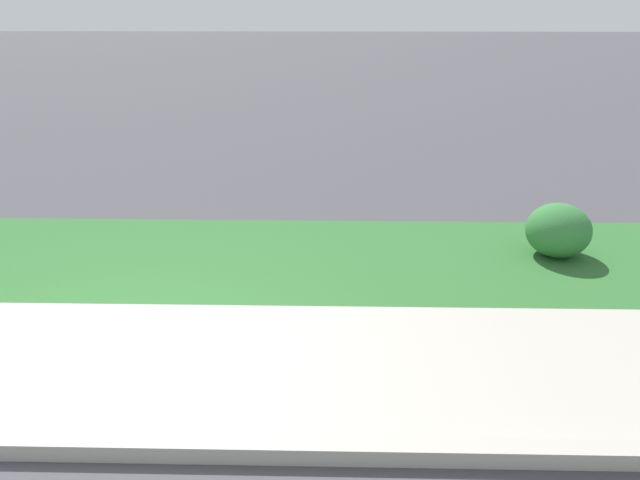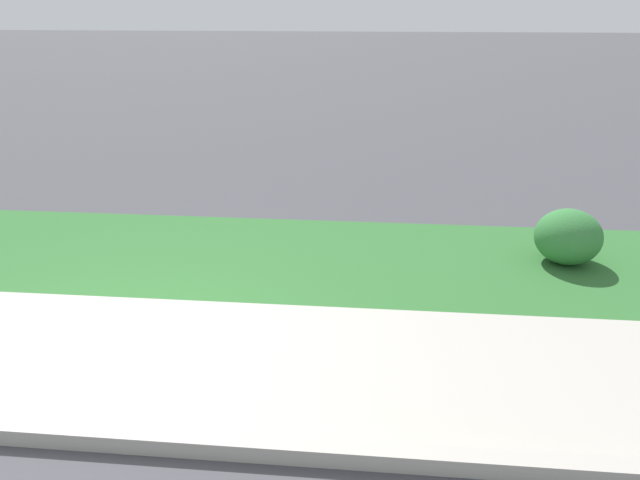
% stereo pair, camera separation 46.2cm
% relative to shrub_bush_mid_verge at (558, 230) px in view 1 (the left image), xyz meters
% --- Properties ---
extents(ground_plane, '(120.00, 120.00, 0.00)m').
position_rel_shrub_bush_mid_verge_xyz_m(ground_plane, '(-4.35, -2.37, -0.31)').
color(ground_plane, '#424247').
extents(sidewalk_pavement, '(18.00, 2.02, 0.01)m').
position_rel_shrub_bush_mid_verge_xyz_m(sidewalk_pavement, '(-4.35, -2.37, -0.30)').
color(sidewalk_pavement, '#ADA89E').
rests_on(sidewalk_pavement, ground).
extents(grass_verge, '(18.00, 2.50, 0.01)m').
position_rel_shrub_bush_mid_verge_xyz_m(grass_verge, '(-4.35, -0.11, -0.30)').
color(grass_verge, '#2D662D').
rests_on(grass_verge, ground).
extents(street_curb, '(18.00, 0.16, 0.12)m').
position_rel_shrub_bush_mid_verge_xyz_m(street_curb, '(-4.35, -3.46, -0.25)').
color(street_curb, '#ADA89E').
rests_on(street_curb, ground).
extents(shrub_bush_mid_verge, '(0.72, 0.72, 0.61)m').
position_rel_shrub_bush_mid_verge_xyz_m(shrub_bush_mid_verge, '(0.00, 0.00, 0.00)').
color(shrub_bush_mid_verge, '#337538').
rests_on(shrub_bush_mid_verge, ground).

